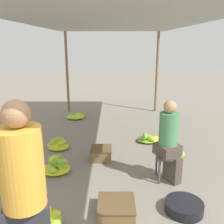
{
  "coord_description": "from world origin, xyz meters",
  "views": [
    {
      "loc": [
        -0.0,
        -1.32,
        2.2
      ],
      "look_at": [
        0.0,
        3.37,
        0.89
      ],
      "focal_mm": 40.0,
      "sensor_mm": 36.0,
      "label": 1
    }
  ],
  "objects_px": {
    "crate_near": "(101,153)",
    "banana_pile_left_1": "(57,144)",
    "vendor_seated": "(169,140)",
    "banana_pile_left_0": "(46,220)",
    "banana_pile_left_3": "(56,166)",
    "banana_pile_right_0": "(149,139)",
    "vendor_foreground": "(25,195)",
    "basin_black": "(184,207)",
    "stool": "(167,160)",
    "banana_pile_left_2": "(77,116)",
    "banana_pile_right_1": "(170,151)",
    "crate_mid": "(116,208)"
  },
  "relations": [
    {
      "from": "vendor_foreground",
      "to": "banana_pile_left_1",
      "type": "xyz_separation_m",
      "value": [
        -0.4,
        3.04,
        -0.82
      ]
    },
    {
      "from": "stool",
      "to": "banana_pile_left_3",
      "type": "distance_m",
      "value": 1.9
    },
    {
      "from": "stool",
      "to": "banana_pile_left_3",
      "type": "xyz_separation_m",
      "value": [
        -1.87,
        0.25,
        -0.24
      ]
    },
    {
      "from": "banana_pile_left_1",
      "to": "banana_pile_right_0",
      "type": "xyz_separation_m",
      "value": [
        2.01,
        0.38,
        -0.02
      ]
    },
    {
      "from": "vendor_seated",
      "to": "crate_mid",
      "type": "relative_size",
      "value": 2.74
    },
    {
      "from": "vendor_foreground",
      "to": "banana_pile_left_3",
      "type": "distance_m",
      "value": 2.21
    },
    {
      "from": "crate_near",
      "to": "banana_pile_left_1",
      "type": "bearing_deg",
      "value": 153.0
    },
    {
      "from": "banana_pile_left_2",
      "to": "stool",
      "type": "bearing_deg",
      "value": -60.77
    },
    {
      "from": "banana_pile_left_2",
      "to": "banana_pile_right_1",
      "type": "bearing_deg",
      "value": -49.11
    },
    {
      "from": "stool",
      "to": "banana_pile_left_1",
      "type": "bearing_deg",
      "value": 149.07
    },
    {
      "from": "banana_pile_left_0",
      "to": "crate_near",
      "type": "xyz_separation_m",
      "value": [
        0.59,
        1.88,
        0.01
      ]
    },
    {
      "from": "vendor_foreground",
      "to": "banana_pile_left_2",
      "type": "xyz_separation_m",
      "value": [
        -0.3,
        5.29,
        -0.86
      ]
    },
    {
      "from": "banana_pile_right_0",
      "to": "basin_black",
      "type": "bearing_deg",
      "value": -86.99
    },
    {
      "from": "stool",
      "to": "vendor_seated",
      "type": "distance_m",
      "value": 0.35
    },
    {
      "from": "vendor_seated",
      "to": "banana_pile_left_1",
      "type": "height_order",
      "value": "vendor_seated"
    },
    {
      "from": "banana_pile_right_0",
      "to": "crate_near",
      "type": "xyz_separation_m",
      "value": [
        -1.05,
        -0.87,
        0.04
      ]
    },
    {
      "from": "banana_pile_left_3",
      "to": "banana_pile_right_0",
      "type": "bearing_deg",
      "value": 36.91
    },
    {
      "from": "banana_pile_left_1",
      "to": "crate_near",
      "type": "xyz_separation_m",
      "value": [
        0.95,
        -0.49,
        0.02
      ]
    },
    {
      "from": "crate_near",
      "to": "crate_mid",
      "type": "height_order",
      "value": "crate_near"
    },
    {
      "from": "basin_black",
      "to": "banana_pile_left_3",
      "type": "xyz_separation_m",
      "value": [
        -1.95,
        1.06,
        0.05
      ]
    },
    {
      "from": "banana_pile_left_1",
      "to": "banana_pile_right_0",
      "type": "bearing_deg",
      "value": 10.72
    },
    {
      "from": "stool",
      "to": "crate_near",
      "type": "xyz_separation_m",
      "value": [
        -1.1,
        0.75,
        -0.24
      ]
    },
    {
      "from": "banana_pile_right_1",
      "to": "vendor_foreground",
      "type": "bearing_deg",
      "value": -125.54
    },
    {
      "from": "banana_pile_left_2",
      "to": "vendor_foreground",
      "type": "bearing_deg",
      "value": -86.79
    },
    {
      "from": "vendor_foreground",
      "to": "banana_pile_left_2",
      "type": "bearing_deg",
      "value": 93.21
    },
    {
      "from": "vendor_seated",
      "to": "banana_pile_left_3",
      "type": "distance_m",
      "value": 1.99
    },
    {
      "from": "banana_pile_left_3",
      "to": "banana_pile_right_1",
      "type": "height_order",
      "value": "banana_pile_left_3"
    },
    {
      "from": "banana_pile_right_1",
      "to": "banana_pile_left_3",
      "type": "bearing_deg",
      "value": -162.91
    },
    {
      "from": "basin_black",
      "to": "crate_near",
      "type": "bearing_deg",
      "value": 126.99
    },
    {
      "from": "crate_mid",
      "to": "banana_pile_left_0",
      "type": "bearing_deg",
      "value": -162.9
    },
    {
      "from": "banana_pile_left_0",
      "to": "banana_pile_left_1",
      "type": "xyz_separation_m",
      "value": [
        -0.36,
        2.37,
        -0.01
      ]
    },
    {
      "from": "banana_pile_left_0",
      "to": "banana_pile_left_2",
      "type": "relative_size",
      "value": 0.81
    },
    {
      "from": "banana_pile_left_2",
      "to": "basin_black",
      "type": "bearing_deg",
      "value": -64.78
    },
    {
      "from": "banana_pile_left_0",
      "to": "banana_pile_right_0",
      "type": "bearing_deg",
      "value": 59.08
    },
    {
      "from": "banana_pile_left_0",
      "to": "banana_pile_left_1",
      "type": "height_order",
      "value": "banana_pile_left_0"
    },
    {
      "from": "banana_pile_right_1",
      "to": "banana_pile_right_0",
      "type": "bearing_deg",
      "value": 115.36
    },
    {
      "from": "basin_black",
      "to": "banana_pile_left_1",
      "type": "xyz_separation_m",
      "value": [
        -2.13,
        2.05,
        0.03
      ]
    },
    {
      "from": "basin_black",
      "to": "banana_pile_right_1",
      "type": "distance_m",
      "value": 1.74
    },
    {
      "from": "banana_pile_left_1",
      "to": "banana_pile_left_3",
      "type": "xyz_separation_m",
      "value": [
        0.19,
        -0.99,
        0.02
      ]
    },
    {
      "from": "banana_pile_right_0",
      "to": "banana_pile_right_1",
      "type": "height_order",
      "value": "banana_pile_right_1"
    },
    {
      "from": "vendor_seated",
      "to": "banana_pile_left_0",
      "type": "height_order",
      "value": "vendor_seated"
    },
    {
      "from": "crate_near",
      "to": "banana_pile_left_3",
      "type": "bearing_deg",
      "value": -146.9
    },
    {
      "from": "banana_pile_left_0",
      "to": "banana_pile_left_1",
      "type": "relative_size",
      "value": 0.9
    },
    {
      "from": "crate_mid",
      "to": "vendor_seated",
      "type": "bearing_deg",
      "value": 45.18
    },
    {
      "from": "basin_black",
      "to": "banana_pile_right_0",
      "type": "height_order",
      "value": "banana_pile_right_0"
    },
    {
      "from": "basin_black",
      "to": "banana_pile_left_1",
      "type": "bearing_deg",
      "value": 136.12
    },
    {
      "from": "banana_pile_left_1",
      "to": "banana_pile_left_3",
      "type": "height_order",
      "value": "banana_pile_left_3"
    },
    {
      "from": "vendor_seated",
      "to": "banana_pile_right_1",
      "type": "xyz_separation_m",
      "value": [
        0.26,
        0.92,
        -0.61
      ]
    },
    {
      "from": "banana_pile_right_1",
      "to": "banana_pile_left_1",
      "type": "bearing_deg",
      "value": 172.09
    },
    {
      "from": "banana_pile_right_0",
      "to": "banana_pile_right_1",
      "type": "distance_m",
      "value": 0.78
    }
  ]
}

